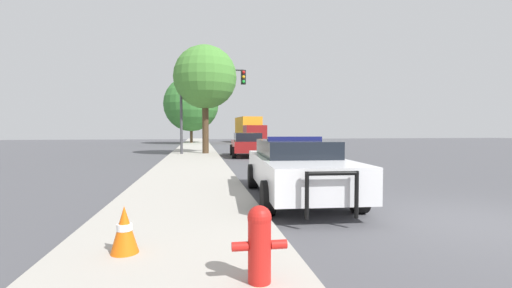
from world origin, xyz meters
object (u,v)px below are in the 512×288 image
Objects in this scene: tree_sidewalk_far at (191,104)px; traffic_cone at (124,229)px; tree_sidewalk_mid at (205,77)px; box_truck at (249,129)px; fire_hydrant at (259,242)px; traffic_light at (207,92)px; police_car at (296,167)px; car_background_distant at (246,136)px; car_background_midblock at (247,144)px.

tree_sidewalk_far reaches higher than traffic_cone.
tree_sidewalk_far is 13.17× the size of traffic_cone.
traffic_cone is at bearing -94.23° from tree_sidewalk_mid.
box_truck is 22.64m from tree_sidewalk_mid.
traffic_light is (-0.07, 18.48, 3.45)m from fire_hydrant.
traffic_light reaches higher than box_truck.
box_truck reaches higher than fire_hydrant.
tree_sidewalk_mid is 0.90× the size of tree_sidewalk_far.
tree_sidewalk_far is (-1.39, 18.62, 0.62)m from traffic_light.
fire_hydrant is 0.10× the size of tree_sidewalk_far.
fire_hydrant reaches higher than traffic_cone.
tree_sidewalk_far is at bearing -80.86° from police_car.
car_background_distant is at bearing -92.72° from police_car.
police_car is at bearing -82.71° from traffic_light.
fire_hydrant is at bearing -94.69° from car_background_midblock.
traffic_light is 18.68m from tree_sidewalk_far.
car_background_midblock is (0.61, 12.80, 0.01)m from police_car.
tree_sidewalk_mid is (-0.10, 0.33, 0.96)m from traffic_light.
traffic_light reaches higher than car_background_distant.
tree_sidewalk_far reaches higher than car_background_distant.
police_car is 1.15× the size of car_background_midblock.
fire_hydrant is (-1.71, -4.61, -0.21)m from police_car.
traffic_light is 0.79× the size of tree_sidewalk_mid.
car_background_midblock is at bearing -29.30° from tree_sidewalk_mid.
police_car is 6.83× the size of fire_hydrant.
car_background_midblock is 0.56× the size of box_truck.
police_car is at bearing 79.73° from box_truck.
box_truck is (3.51, 22.99, 0.96)m from car_background_midblock.
car_background_distant is 7.50m from box_truck.
box_truck is 1.06× the size of tree_sidewalk_far.
tree_sidewalk_mid is (-6.64, -29.00, 4.25)m from car_background_distant.
police_car is at bearing -89.84° from car_background_midblock.
tree_sidewalk_far is at bearing 94.02° from tree_sidewalk_mid.
box_truck reaches higher than traffic_cone.
tree_sidewalk_mid reaches higher than traffic_light.
tree_sidewalk_far is at bearing 20.73° from box_truck.
tree_sidewalk_mid is (-2.49, 1.40, 4.19)m from car_background_midblock.
tree_sidewalk_mid is 11.82× the size of traffic_cone.
car_background_distant is 0.63× the size of tree_sidewalk_far.
traffic_cone is at bearing 51.65° from police_car.
car_background_distant is at bearing 53.50° from tree_sidewalk_far.
box_truck is 1.19× the size of tree_sidewalk_mid.
box_truck is 14.01× the size of traffic_cone.
police_car is 4.79m from traffic_cone.
car_background_midblock is at bearing -79.15° from tree_sidewalk_far.
fire_hydrant is 40.84m from box_truck.
fire_hydrant is at bearing -89.80° from traffic_light.
traffic_light is 0.71× the size of tree_sidewalk_far.
traffic_light is at bearing 85.35° from traffic_cone.
fire_hydrant is 1.83m from traffic_cone.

